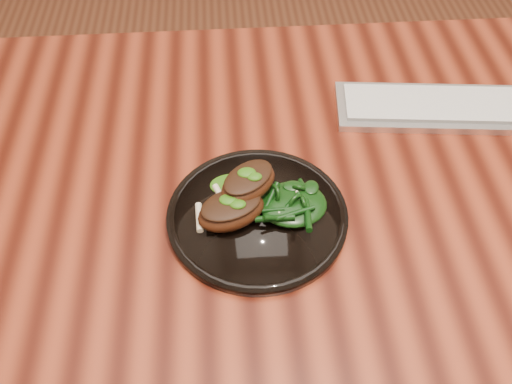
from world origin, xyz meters
TOP-DOWN VIEW (x-y plane):
  - desk at (0.00, 0.00)m, footprint 1.60×0.80m
  - plate at (-0.20, -0.11)m, footprint 0.27×0.27m
  - lamb_chop_front at (-0.24, -0.12)m, footprint 0.12×0.10m
  - lamb_chop_back at (-0.22, -0.09)m, footprint 0.11×0.11m
  - herb_smear at (-0.24, -0.06)m, footprint 0.07×0.05m
  - greens_heap at (-0.15, -0.11)m, footprint 0.10×0.10m
  - keyboard at (0.16, 0.11)m, footprint 0.42×0.16m

SIDE VIEW (x-z plane):
  - desk at x=0.00m, z-range 0.29..1.04m
  - plate at x=-0.20m, z-range 0.75..0.77m
  - keyboard at x=0.16m, z-range 0.75..0.77m
  - herb_smear at x=-0.24m, z-range 0.77..0.77m
  - greens_heap at x=-0.15m, z-range 0.76..0.80m
  - lamb_chop_front at x=-0.24m, z-range 0.77..0.81m
  - lamb_chop_back at x=-0.22m, z-range 0.78..0.83m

